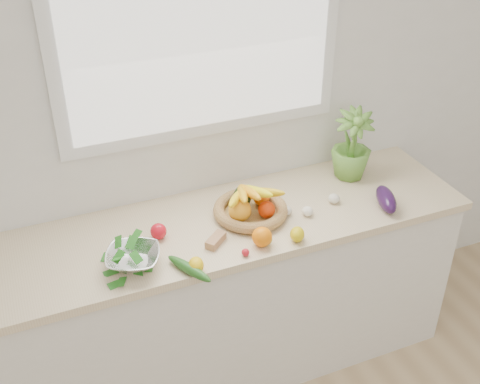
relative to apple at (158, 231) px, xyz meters
name	(u,v)px	position (x,y,z in m)	size (l,w,h in m)	color
back_wall	(202,103)	(0.32, 0.31, 0.41)	(4.50, 0.02, 2.70)	white
counter_cabinet	(229,298)	(0.32, 0.01, -0.51)	(2.20, 0.58, 0.86)	silver
countertop	(228,224)	(0.32, 0.01, -0.06)	(2.24, 0.62, 0.04)	beige
window_frame	(200,15)	(0.32, 0.29, 0.81)	(1.30, 0.03, 1.10)	white
window_pane	(202,16)	(0.32, 0.27, 0.81)	(1.18, 0.01, 0.98)	white
orange_loose	(262,237)	(0.39, -0.22, 0.01)	(0.09, 0.09, 0.09)	orange
lemon_a	(196,265)	(0.08, -0.27, 0.00)	(0.06, 0.08, 0.06)	yellow
lemon_b	(297,234)	(0.54, -0.24, 0.00)	(0.06, 0.08, 0.06)	#D9BC0B
lemon_c	(263,238)	(0.40, -0.21, 0.00)	(0.07, 0.08, 0.07)	gold
apple	(158,231)	(0.00, 0.00, 0.00)	(0.07, 0.07, 0.07)	red
ginger	(216,240)	(0.21, -0.13, -0.02)	(0.11, 0.05, 0.04)	tan
garlic_a	(286,211)	(0.59, -0.05, -0.01)	(0.05, 0.05, 0.04)	beige
garlic_b	(334,199)	(0.84, -0.05, -0.01)	(0.05, 0.05, 0.05)	silver
garlic_c	(307,211)	(0.67, -0.09, -0.01)	(0.05, 0.05, 0.04)	white
eggplant	(386,199)	(1.04, -0.17, 0.01)	(0.08, 0.21, 0.08)	#270E36
cucumber	(189,269)	(0.05, -0.27, -0.01)	(0.04, 0.24, 0.04)	#1F5519
radish	(245,252)	(0.30, -0.26, -0.02)	(0.03, 0.03, 0.03)	red
potted_herb	(352,144)	(1.03, 0.13, 0.15)	(0.20, 0.20, 0.35)	#619A38
fruit_basket	(250,206)	(0.43, 0.00, 0.02)	(0.35, 0.35, 0.18)	tan
colander_with_spinach	(133,255)	(-0.15, -0.15, 0.02)	(0.28, 0.28, 0.12)	white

